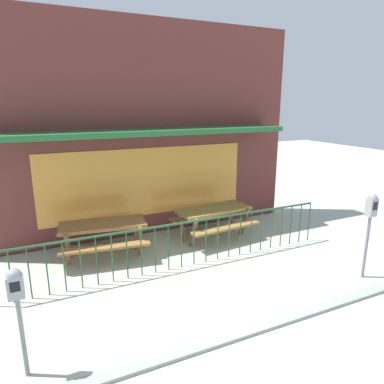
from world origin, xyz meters
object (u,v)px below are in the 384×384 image
picnic_table_left (103,230)px  parking_meter_near (17,295)px  parking_meter_far (371,214)px  picnic_table_right (214,214)px

picnic_table_left → parking_meter_near: size_ratio=1.36×
parking_meter_far → picnic_table_left: bearing=145.0°
picnic_table_right → parking_meter_far: 3.48m
parking_meter_near → parking_meter_far: size_ratio=0.87×
picnic_table_left → picnic_table_right: size_ratio=1.03×
picnic_table_right → parking_meter_far: bearing=-60.9°
parking_meter_near → parking_meter_far: 5.89m
picnic_table_right → parking_meter_near: size_ratio=1.33×
picnic_table_right → parking_meter_near: (-4.23, -2.98, 0.50)m
picnic_table_right → picnic_table_left: bearing=178.8°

